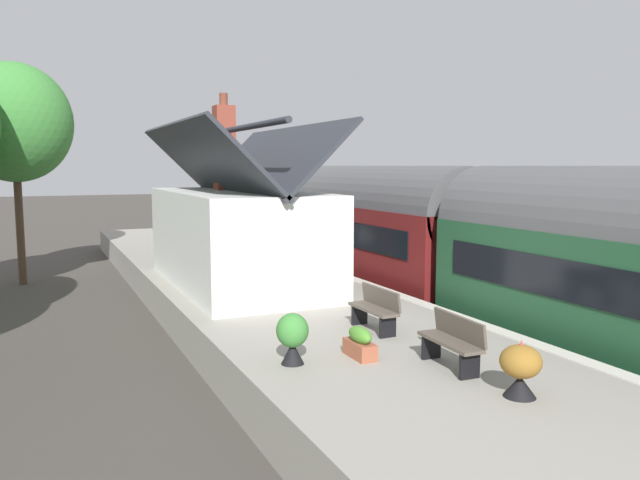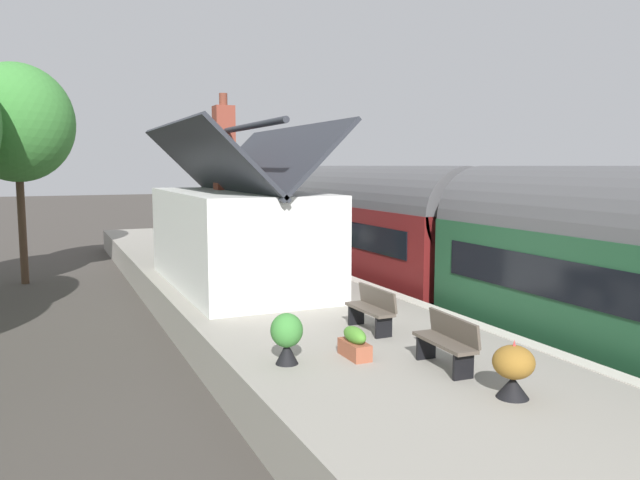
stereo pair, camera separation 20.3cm
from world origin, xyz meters
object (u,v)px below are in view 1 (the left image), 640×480
planter_corner_building (255,245)px  tree_far_left (14,123)px  bench_mid_platform (453,340)px  planter_by_door (321,265)px  train (460,243)px  planter_bench_left (520,369)px  station_building (238,233)px  planter_bench_right (360,343)px  planter_edge_near (291,253)px  bench_platform_end (213,238)px  planter_under_sign (292,336)px  planter_edge_far (213,230)px  bench_by_lamp (376,308)px  bench_near_building (185,229)px  lamp_post_platform (258,182)px  station_sign_board (294,229)px

planter_corner_building → tree_far_left: (3.44, 7.80, 4.40)m
bench_mid_platform → planter_by_door: size_ratio=1.77×
train → planter_bench_left: train is taller
station_building → bench_mid_platform: station_building is taller
planter_bench_left → planter_bench_right: 2.90m
planter_by_door → planter_edge_near: (2.57, -0.01, 0.07)m
bench_platform_end → planter_under_sign: 15.08m
tree_far_left → planter_edge_far: bearing=-74.7°
bench_by_lamp → planter_by_door: (6.68, -1.83, -0.22)m
planter_edge_near → planter_under_sign: bearing=158.3°
bench_near_building → planter_edge_far: (-1.32, -0.97, 0.02)m
bench_platform_end → planter_edge_far: bearing=-14.8°
lamp_post_platform → bench_by_lamp: bearing=172.5°
lamp_post_platform → station_sign_board: lamp_post_platform is taller
station_building → planter_under_sign: size_ratio=8.96×
planter_bench_left → planter_edge_far: 20.42m
bench_mid_platform → planter_under_sign: bench_mid_platform is taller
bench_mid_platform → planter_corner_building: bearing=-4.4°
bench_mid_platform → tree_far_left: (16.82, 6.77, 4.39)m
bench_mid_platform → bench_by_lamp: size_ratio=1.01×
station_building → planter_bench_right: station_building is taller
bench_platform_end → planter_corner_building: 2.90m
train → station_building: station_building is taller
tree_far_left → bench_near_building: bearing=-63.0°
bench_platform_end → planter_under_sign: size_ratio=1.60×
train → station_sign_board: bearing=23.4°
planter_bench_right → tree_far_left: size_ratio=0.09×
planter_bench_right → station_sign_board: bearing=-15.9°
tree_far_left → planter_bench_left: bearing=-159.4°
train → planter_edge_near: train is taller
bench_platform_end → lamp_post_platform: (-1.61, -1.39, 2.25)m
bench_near_building → bench_platform_end: bearing=-176.6°
bench_near_building → planter_edge_near: bearing=-167.2°
bench_by_lamp → tree_far_left: size_ratio=0.18×
planter_bench_right → station_sign_board: station_sign_board is taller
planter_edge_near → lamp_post_platform: 3.63m
tree_far_left → planter_bench_right: bearing=-160.2°
station_building → station_sign_board: 4.15m
planter_edge_far → bench_by_lamp: bearing=176.8°
planter_edge_far → planter_edge_near: bearing=-172.5°
planter_bench_left → lamp_post_platform: bearing=-5.3°
lamp_post_platform → station_sign_board: (-3.04, -0.23, -1.54)m
train → planter_corner_building: train is taller
station_sign_board → bench_by_lamp: bearing=168.5°
bench_by_lamp → planter_edge_near: (9.25, -1.85, -0.15)m
planter_under_sign → lamp_post_platform: size_ratio=0.22×
station_sign_board → planter_by_door: bearing=-179.3°
station_building → lamp_post_platform: bearing=-23.8°
bench_mid_platform → bench_near_building: (20.24, 0.04, 0.00)m
planter_by_door → station_sign_board: bearing=0.7°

